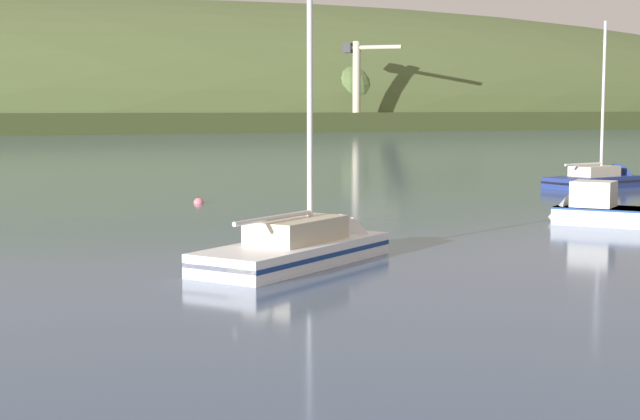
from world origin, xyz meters
The scene contains 6 objects.
far_shoreline_hill centered at (59.57, 260.94, 0.14)m, with size 589.10×125.81×67.41m.
dockside_crane centered at (70.49, 212.49, 9.85)m, with size 11.74×9.72×20.43m.
sailboat_near_mooring centered at (-2.25, 35.55, 0.27)m, with size 9.14×7.96×14.24m.
sailboat_far_left centered at (27.02, 59.21, 0.30)m, with size 8.23×4.78×12.45m.
fishing_boat_moored centered at (14.11, 40.94, 0.42)m, with size 6.00×6.30×3.99m.
mooring_buoy_midchannel centered at (-1.46, 57.40, 0.00)m, with size 0.59×0.59×0.67m.
Camera 1 is at (-13.45, 3.30, 5.42)m, focal length 54.62 mm.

